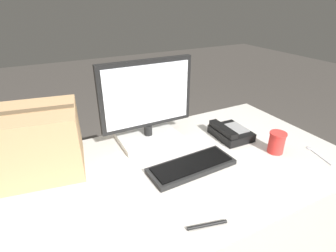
# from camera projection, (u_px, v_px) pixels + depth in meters

# --- Properties ---
(office_desk) EXTENTS (1.80, 0.90, 0.75)m
(office_desk) POSITION_uv_depth(u_px,v_px,m) (165.00, 229.00, 1.36)
(office_desk) COLOR beige
(office_desk) RESTS_ON ground_plane
(monitor) EXTENTS (0.50, 0.26, 0.44)m
(monitor) POSITION_uv_depth(u_px,v_px,m) (147.00, 109.00, 1.36)
(monitor) COLOR white
(monitor) RESTS_ON office_desk
(keyboard) EXTENTS (0.41, 0.17, 0.03)m
(keyboard) POSITION_uv_depth(u_px,v_px,m) (192.00, 166.00, 1.19)
(keyboard) COLOR black
(keyboard) RESTS_ON office_desk
(desk_phone) EXTENTS (0.18, 0.22, 0.08)m
(desk_phone) POSITION_uv_depth(u_px,v_px,m) (230.00, 132.00, 1.45)
(desk_phone) COLOR black
(desk_phone) RESTS_ON office_desk
(paper_cup_right) EXTENTS (0.08, 0.08, 0.11)m
(paper_cup_right) POSITION_uv_depth(u_px,v_px,m) (277.00, 142.00, 1.30)
(paper_cup_right) COLOR red
(paper_cup_right) RESTS_ON office_desk
(spoon) EXTENTS (0.06, 0.17, 0.00)m
(spoon) POSITION_uv_depth(u_px,v_px,m) (315.00, 152.00, 1.32)
(spoon) COLOR silver
(spoon) RESTS_ON office_desk
(cardboard_box) EXTENTS (0.41, 0.36, 0.29)m
(cardboard_box) POSITION_uv_depth(u_px,v_px,m) (36.00, 142.00, 1.13)
(cardboard_box) COLOR tan
(cardboard_box) RESTS_ON office_desk
(pen_marker) EXTENTS (0.14, 0.05, 0.01)m
(pen_marker) POSITION_uv_depth(u_px,v_px,m) (207.00, 225.00, 0.90)
(pen_marker) COLOR black
(pen_marker) RESTS_ON office_desk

